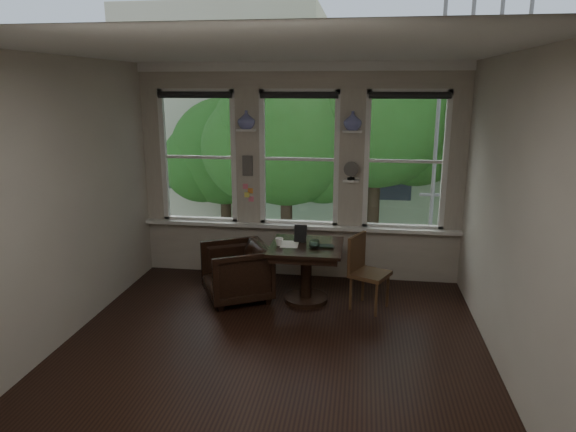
% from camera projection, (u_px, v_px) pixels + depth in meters
% --- Properties ---
extents(ground, '(4.50, 4.50, 0.00)m').
position_uv_depth(ground, '(272.00, 348.00, 5.41)').
color(ground, black).
rests_on(ground, ground).
extents(ceiling, '(4.50, 4.50, 0.00)m').
position_uv_depth(ceiling, '(270.00, 51.00, 4.68)').
color(ceiling, silver).
rests_on(ceiling, ground).
extents(wall_back, '(4.50, 0.00, 4.50)m').
position_uv_depth(wall_back, '(299.00, 173.00, 7.20)').
color(wall_back, beige).
rests_on(wall_back, ground).
extents(wall_front, '(4.50, 0.00, 4.50)m').
position_uv_depth(wall_front, '(202.00, 303.00, 2.89)').
color(wall_front, beige).
rests_on(wall_front, ground).
extents(wall_left, '(0.00, 4.50, 4.50)m').
position_uv_depth(wall_left, '(60.00, 203.00, 5.36)').
color(wall_left, beige).
rests_on(wall_left, ground).
extents(wall_right, '(0.00, 4.50, 4.50)m').
position_uv_depth(wall_right, '(511.00, 219.00, 4.73)').
color(wall_right, beige).
rests_on(wall_right, ground).
extents(window_left, '(1.10, 0.12, 1.90)m').
position_uv_depth(window_left, '(199.00, 157.00, 7.36)').
color(window_left, white).
rests_on(window_left, ground).
extents(window_center, '(1.10, 0.12, 1.90)m').
position_uv_depth(window_center, '(299.00, 159.00, 7.16)').
color(window_center, white).
rests_on(window_center, ground).
extents(window_right, '(1.10, 0.12, 1.90)m').
position_uv_depth(window_right, '(405.00, 161.00, 6.95)').
color(window_right, white).
rests_on(window_right, ground).
extents(shelf_left, '(0.26, 0.16, 0.03)m').
position_uv_depth(shelf_left, '(246.00, 130.00, 7.06)').
color(shelf_left, white).
rests_on(shelf_left, ground).
extents(shelf_right, '(0.26, 0.16, 0.03)m').
position_uv_depth(shelf_right, '(352.00, 131.00, 6.86)').
color(shelf_right, white).
rests_on(shelf_right, ground).
extents(intercom, '(0.14, 0.06, 0.28)m').
position_uv_depth(intercom, '(248.00, 166.00, 7.21)').
color(intercom, '#59544F').
rests_on(intercom, ground).
extents(sticky_notes, '(0.16, 0.01, 0.24)m').
position_uv_depth(sticky_notes, '(248.00, 190.00, 7.30)').
color(sticky_notes, pink).
rests_on(sticky_notes, ground).
extents(desk_fan, '(0.20, 0.20, 0.24)m').
position_uv_depth(desk_fan, '(351.00, 174.00, 6.98)').
color(desk_fan, '#59544F').
rests_on(desk_fan, ground).
extents(vase_left, '(0.24, 0.24, 0.25)m').
position_uv_depth(vase_left, '(246.00, 120.00, 7.03)').
color(vase_left, silver).
rests_on(vase_left, shelf_left).
extents(vase_right, '(0.24, 0.24, 0.25)m').
position_uv_depth(vase_right, '(353.00, 121.00, 6.83)').
color(vase_right, silver).
rests_on(vase_right, shelf_right).
extents(table, '(0.90, 0.90, 0.75)m').
position_uv_depth(table, '(306.00, 273.00, 6.52)').
color(table, black).
rests_on(table, ground).
extents(armchair_left, '(1.08, 1.07, 0.74)m').
position_uv_depth(armchair_left, '(236.00, 272.00, 6.59)').
color(armchair_left, black).
rests_on(armchair_left, ground).
extents(cushion_red, '(0.45, 0.45, 0.06)m').
position_uv_depth(cushion_red, '(236.00, 266.00, 6.57)').
color(cushion_red, maroon).
rests_on(cushion_red, armchair_left).
extents(side_chair_right, '(0.56, 0.56, 0.92)m').
position_uv_depth(side_chair_right, '(370.00, 273.00, 6.28)').
color(side_chair_right, '#3F2416').
rests_on(side_chair_right, ground).
extents(laptop, '(0.32, 0.22, 0.02)m').
position_uv_depth(laptop, '(321.00, 247.00, 6.31)').
color(laptop, black).
rests_on(laptop, table).
extents(mug, '(0.12, 0.12, 0.10)m').
position_uv_depth(mug, '(279.00, 242.00, 6.41)').
color(mug, white).
rests_on(mug, table).
extents(drinking_glass, '(0.15, 0.15, 0.11)m').
position_uv_depth(drinking_glass, '(314.00, 244.00, 6.28)').
color(drinking_glass, white).
rests_on(drinking_glass, table).
extents(tablet, '(0.16, 0.08, 0.22)m').
position_uv_depth(tablet, '(301.00, 234.00, 6.54)').
color(tablet, black).
rests_on(tablet, table).
extents(papers, '(0.23, 0.31, 0.00)m').
position_uv_depth(papers, '(290.00, 244.00, 6.46)').
color(papers, silver).
rests_on(papers, table).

